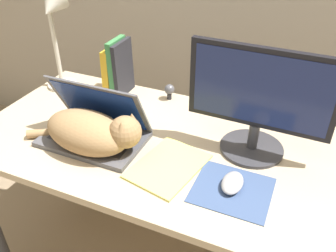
{
  "coord_description": "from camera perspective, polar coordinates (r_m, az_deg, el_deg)",
  "views": [
    {
      "loc": [
        0.42,
        -0.59,
        1.49
      ],
      "look_at": [
        0.03,
        0.32,
        0.82
      ],
      "focal_mm": 38.0,
      "sensor_mm": 36.0,
      "label": 1
    }
  ],
  "objects": [
    {
      "name": "mousepad",
      "position": [
        1.12,
        10.25,
        -10.05
      ],
      "size": [
        0.23,
        0.21,
        0.0
      ],
      "color": "#384C75",
      "rests_on": "desk"
    },
    {
      "name": "cat",
      "position": [
        1.24,
        -12.13,
        -0.93
      ],
      "size": [
        0.45,
        0.21,
        0.16
      ],
      "color": "#99754C",
      "rests_on": "desk"
    },
    {
      "name": "desk",
      "position": [
        1.33,
        -0.4,
        -5.1
      ],
      "size": [
        1.43,
        0.72,
        0.72
      ],
      "color": "tan",
      "rests_on": "ground_plane"
    },
    {
      "name": "laptop",
      "position": [
        1.31,
        -11.6,
        -0.39
      ],
      "size": [
        0.37,
        0.23,
        0.22
      ],
      "color": "#4C4C51",
      "rests_on": "desk"
    },
    {
      "name": "desk_lamp",
      "position": [
        1.59,
        -17.87,
        15.21
      ],
      "size": [
        0.17,
        0.17,
        0.45
      ],
      "color": "beige",
      "rests_on": "desk"
    },
    {
      "name": "external_monitor",
      "position": [
        1.18,
        14.41,
        3.98
      ],
      "size": [
        0.48,
        0.22,
        0.38
      ],
      "color": "#333338",
      "rests_on": "desk"
    },
    {
      "name": "book_row",
      "position": [
        1.58,
        -8.13,
        9.1
      ],
      "size": [
        0.09,
        0.14,
        0.25
      ],
      "color": "gold",
      "rests_on": "desk"
    },
    {
      "name": "webcam",
      "position": [
        1.54,
        0.23,
        5.78
      ],
      "size": [
        0.04,
        0.04,
        0.07
      ],
      "color": "#232328",
      "rests_on": "desk"
    },
    {
      "name": "computer_mouse",
      "position": [
        1.12,
        10.29,
        -8.94
      ],
      "size": [
        0.06,
        0.11,
        0.03
      ],
      "color": "#99999E",
      "rests_on": "mousepad"
    },
    {
      "name": "notepad",
      "position": [
        1.18,
        0.03,
        -6.43
      ],
      "size": [
        0.24,
        0.29,
        0.01
      ],
      "color": "#E5DB6B",
      "rests_on": "desk"
    }
  ]
}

